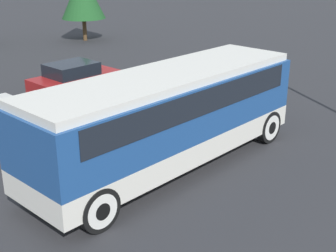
{
  "coord_description": "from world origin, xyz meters",
  "views": [
    {
      "loc": [
        -9.35,
        -8.76,
        6.21
      ],
      "look_at": [
        0.0,
        0.0,
        1.32
      ],
      "focal_mm": 50.0,
      "sensor_mm": 36.0,
      "label": 1
    }
  ],
  "objects": [
    {
      "name": "parked_car_mid",
      "position": [
        4.07,
        4.84,
        0.69
      ],
      "size": [
        4.53,
        1.94,
        1.34
      ],
      "color": "black",
      "rests_on": "ground_plane"
    },
    {
      "name": "ground_plane",
      "position": [
        0.0,
        0.0,
        0.0
      ],
      "size": [
        120.0,
        120.0,
        0.0
      ],
      "primitive_type": "plane",
      "color": "#2D2D30"
    },
    {
      "name": "parked_car_near",
      "position": [
        2.68,
        8.29,
        0.71
      ],
      "size": [
        4.02,
        1.88,
        1.43
      ],
      "color": "maroon",
      "rests_on": "ground_plane"
    },
    {
      "name": "tour_bus",
      "position": [
        0.1,
        0.0,
        1.78
      ],
      "size": [
        9.28,
        2.63,
        2.94
      ],
      "color": "silver",
      "rests_on": "ground_plane"
    }
  ]
}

